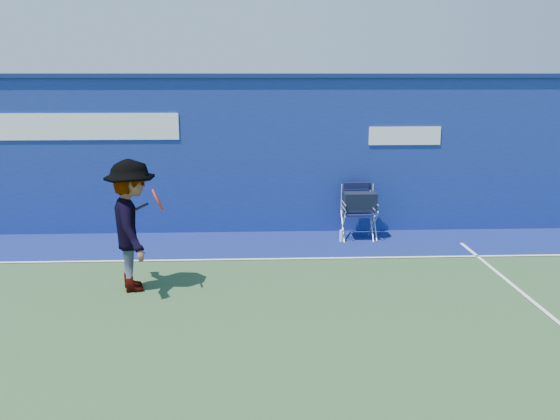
{
  "coord_description": "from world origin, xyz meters",
  "views": [
    {
      "loc": [
        0.68,
        -6.39,
        3.07
      ],
      "look_at": [
        1.07,
        2.6,
        1.0
      ],
      "focal_mm": 38.0,
      "sensor_mm": 36.0,
      "label": 1
    }
  ],
  "objects_px": {
    "water_bottle": "(341,236)",
    "directors_chair_left": "(359,215)",
    "tennis_player": "(132,226)",
    "directors_chair_right": "(357,224)"
  },
  "relations": [
    {
      "from": "directors_chair_right",
      "to": "water_bottle",
      "type": "xyz_separation_m",
      "value": [
        -0.32,
        -0.19,
        -0.18
      ]
    },
    {
      "from": "directors_chair_left",
      "to": "directors_chair_right",
      "type": "relative_size",
      "value": 1.12
    },
    {
      "from": "directors_chair_right",
      "to": "water_bottle",
      "type": "relative_size",
      "value": 4.08
    },
    {
      "from": "directors_chair_left",
      "to": "water_bottle",
      "type": "relative_size",
      "value": 4.55
    },
    {
      "from": "directors_chair_right",
      "to": "tennis_player",
      "type": "relative_size",
      "value": 0.48
    },
    {
      "from": "directors_chair_left",
      "to": "tennis_player",
      "type": "height_order",
      "value": "tennis_player"
    },
    {
      "from": "water_bottle",
      "to": "directors_chair_right",
      "type": "bearing_deg",
      "value": 29.69
    },
    {
      "from": "directors_chair_left",
      "to": "directors_chair_right",
      "type": "xyz_separation_m",
      "value": [
        -0.05,
        -0.12,
        -0.15
      ]
    },
    {
      "from": "directors_chair_left",
      "to": "tennis_player",
      "type": "bearing_deg",
      "value": -144.78
    },
    {
      "from": "water_bottle",
      "to": "directors_chair_left",
      "type": "bearing_deg",
      "value": 38.66
    }
  ]
}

